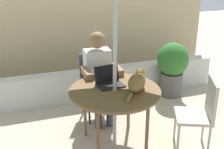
# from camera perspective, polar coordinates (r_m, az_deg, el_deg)

# --- Properties ---
(ground_plane) EXTENTS (14.00, 14.00, 0.00)m
(ground_plane) POSITION_cam_1_polar(r_m,az_deg,el_deg) (3.89, 0.48, -12.54)
(ground_plane) COLOR #BCAD93
(fence_back) EXTENTS (4.73, 0.08, 1.65)m
(fence_back) POSITION_cam_1_polar(r_m,az_deg,el_deg) (5.35, -6.60, 6.91)
(fence_back) COLOR tan
(fence_back) RESTS_ON ground
(planter_wall_low) EXTENTS (4.25, 0.20, 0.48)m
(planter_wall_low) POSITION_cam_1_polar(r_m,az_deg,el_deg) (4.86, -4.45, -1.88)
(planter_wall_low) COLOR beige
(planter_wall_low) RESTS_ON ground
(patio_table) EXTENTS (1.05, 1.05, 0.72)m
(patio_table) POSITION_cam_1_polar(r_m,az_deg,el_deg) (3.56, 0.51, -3.68)
(patio_table) COLOR brown
(patio_table) RESTS_ON ground
(chair_occupied) EXTENTS (0.40, 0.40, 0.89)m
(chair_occupied) POSITION_cam_1_polar(r_m,az_deg,el_deg) (4.32, -2.96, -1.02)
(chair_occupied) COLOR #33383F
(chair_occupied) RESTS_ON ground
(chair_empty) EXTENTS (0.53, 0.53, 0.89)m
(chair_empty) POSITION_cam_1_polar(r_m,az_deg,el_deg) (3.69, 16.06, -6.19)
(chair_empty) COLOR #B2A899
(chair_empty) RESTS_ON ground
(person_seated) EXTENTS (0.48, 0.48, 1.23)m
(person_seated) POSITION_cam_1_polar(r_m,az_deg,el_deg) (4.11, -2.42, 0.34)
(person_seated) COLOR white
(person_seated) RESTS_ON ground
(laptop) EXTENTS (0.33, 0.29, 0.21)m
(laptop) POSITION_cam_1_polar(r_m,az_deg,el_deg) (3.65, -0.66, -0.89)
(laptop) COLOR black
(laptop) RESTS_ON patio_table
(cat) EXTENTS (0.42, 0.56, 0.17)m
(cat) POSITION_cam_1_polar(r_m,az_deg,el_deg) (3.54, 4.61, -1.34)
(cat) COLOR olive
(cat) RESTS_ON patio_table
(potted_plant_near_fence) EXTENTS (0.49, 0.49, 0.87)m
(potted_plant_near_fence) POSITION_cam_1_polar(r_m,az_deg,el_deg) (4.98, 10.99, 1.52)
(potted_plant_near_fence) COLOR #595654
(potted_plant_near_fence) RESTS_ON ground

